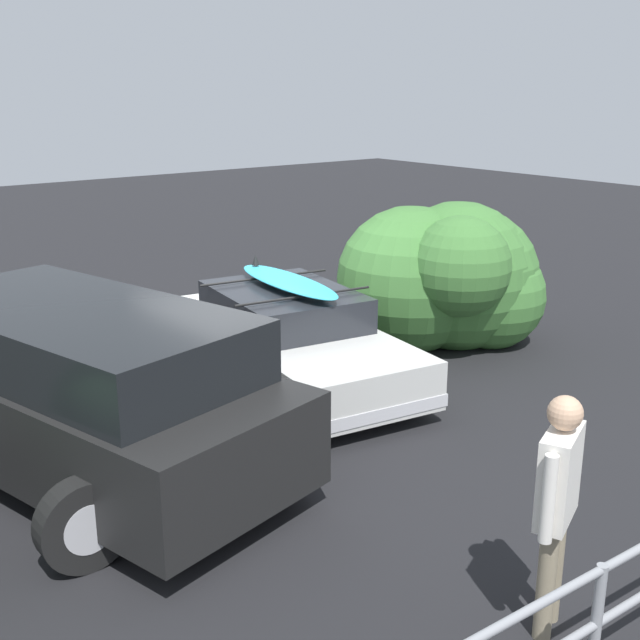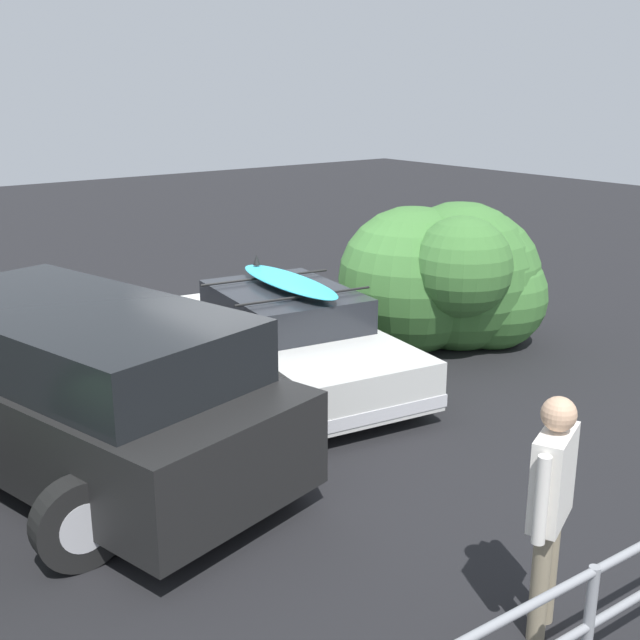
{
  "view_description": "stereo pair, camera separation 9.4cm",
  "coord_description": "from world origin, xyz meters",
  "px_view_note": "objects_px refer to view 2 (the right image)",
  "views": [
    {
      "loc": [
        5.54,
        8.48,
        3.64
      ],
      "look_at": [
        -0.04,
        1.35,
        0.95
      ],
      "focal_mm": 45.0,
      "sensor_mm": 36.0,
      "label": 1
    },
    {
      "loc": [
        5.47,
        8.54,
        3.64
      ],
      "look_at": [
        -0.04,
        1.35,
        0.95
      ],
      "focal_mm": 45.0,
      "sensor_mm": 36.0,
      "label": 2
    }
  ],
  "objects_px": {
    "suv_car": "(77,386)",
    "person_bystander": "(551,495)",
    "sedan_car": "(290,337)",
    "bush_near_left": "(449,282)"
  },
  "relations": [
    {
      "from": "suv_car",
      "to": "person_bystander",
      "type": "height_order",
      "value": "person_bystander"
    },
    {
      "from": "suv_car",
      "to": "person_bystander",
      "type": "relative_size",
      "value": 2.84
    },
    {
      "from": "person_bystander",
      "to": "bush_near_left",
      "type": "bearing_deg",
      "value": -130.34
    },
    {
      "from": "sedan_car",
      "to": "suv_car",
      "type": "bearing_deg",
      "value": 14.5
    },
    {
      "from": "sedan_car",
      "to": "suv_car",
      "type": "distance_m",
      "value": 3.14
    },
    {
      "from": "sedan_car",
      "to": "bush_near_left",
      "type": "bearing_deg",
      "value": 177.26
    },
    {
      "from": "suv_car",
      "to": "person_bystander",
      "type": "xyz_separation_m",
      "value": [
        -1.59,
        4.23,
        0.17
      ]
    },
    {
      "from": "sedan_car",
      "to": "person_bystander",
      "type": "relative_size",
      "value": 2.51
    },
    {
      "from": "sedan_car",
      "to": "suv_car",
      "type": "xyz_separation_m",
      "value": [
        3.03,
        0.78,
        0.3
      ]
    },
    {
      "from": "person_bystander",
      "to": "bush_near_left",
      "type": "xyz_separation_m",
      "value": [
        -4.15,
        -4.88,
        -0.12
      ]
    }
  ]
}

